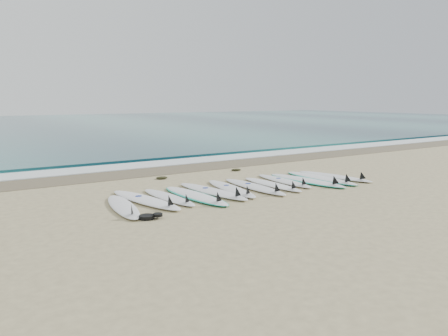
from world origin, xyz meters
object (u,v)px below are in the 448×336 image
surfboard_0 (124,207)px  surfboard_11 (336,176)px  surfboard_6 (255,187)px  leash_coil (149,217)px

surfboard_0 → surfboard_11: 6.90m
surfboard_6 → surfboard_11: size_ratio=1.01×
surfboard_0 → surfboard_11: surfboard_11 is taller
surfboard_6 → leash_coil: 3.87m
surfboard_6 → surfboard_11: bearing=-0.5°
surfboard_0 → leash_coil: (0.15, -1.08, -0.01)m
surfboard_11 → surfboard_6: bearing=168.8°
surfboard_0 → surfboard_6: 3.82m
surfboard_0 → surfboard_11: size_ratio=0.93×
leash_coil → surfboard_6: bearing=18.5°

